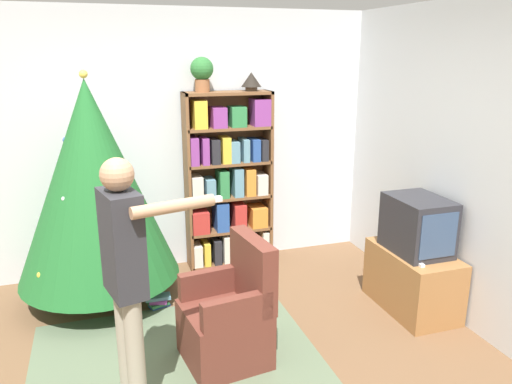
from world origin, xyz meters
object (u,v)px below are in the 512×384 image
at_px(television, 418,225).
at_px(potted_plant, 202,72).
at_px(bookshelf, 229,184).
at_px(table_lamp, 251,80).
at_px(christmas_tree, 93,182).
at_px(standing_person, 126,270).
at_px(armchair, 230,319).

height_order(television, potted_plant, potted_plant).
bearing_deg(bookshelf, table_lamp, 1.74).
xyz_separation_m(christmas_tree, table_lamp, (1.56, 0.39, 0.82)).
bearing_deg(christmas_tree, bookshelf, 16.10).
relative_size(bookshelf, standing_person, 1.11).
xyz_separation_m(potted_plant, table_lamp, (0.49, 0.00, -0.09)).
distance_m(christmas_tree, potted_plant, 1.45).
height_order(armchair, standing_person, standing_person).
distance_m(standing_person, table_lamp, 2.64).
bearing_deg(christmas_tree, potted_plant, 19.97).
bearing_deg(christmas_tree, standing_person, -84.60).
xyz_separation_m(bookshelf, standing_person, (-1.16, -2.02, 0.10)).
height_order(christmas_tree, armchair, christmas_tree).
xyz_separation_m(television, potted_plant, (-1.51, 1.44, 1.22)).
distance_m(armchair, table_lamp, 2.41).
distance_m(television, armchair, 1.78).
bearing_deg(armchair, christmas_tree, -153.64).
height_order(television, christmas_tree, christmas_tree).
bearing_deg(table_lamp, christmas_tree, -166.03).
bearing_deg(standing_person, bookshelf, 136.35).
bearing_deg(bookshelf, potted_plant, 178.32).
xyz_separation_m(armchair, potted_plant, (0.20, 1.67, 1.68)).
distance_m(television, potted_plant, 2.42).
relative_size(armchair, potted_plant, 2.80).
xyz_separation_m(television, table_lamp, (-1.01, 1.44, 1.13)).
relative_size(bookshelf, television, 3.24).
relative_size(standing_person, table_lamp, 8.17).
distance_m(potted_plant, table_lamp, 0.50).
height_order(bookshelf, christmas_tree, christmas_tree).
height_order(bookshelf, potted_plant, potted_plant).
height_order(armchair, table_lamp, table_lamp).
distance_m(christmas_tree, table_lamp, 1.80).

